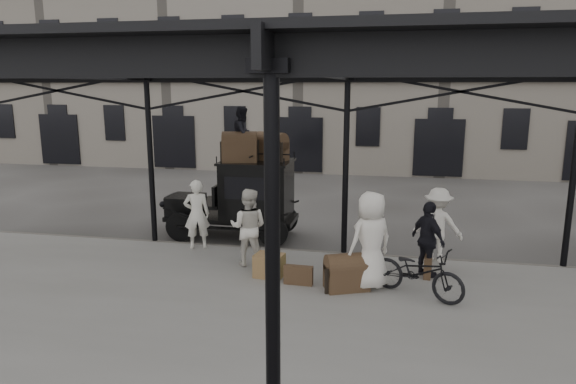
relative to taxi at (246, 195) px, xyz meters
name	(u,v)px	position (x,y,z in m)	size (l,w,h in m)	color
ground	(335,289)	(2.83, -3.26, -1.20)	(120.00, 120.00, 0.00)	#383533
platform	(323,329)	(2.83, -5.26, -1.13)	(28.00, 8.00, 0.15)	slate
canopy	(329,59)	(2.83, -4.98, 3.39)	(22.50, 9.00, 4.74)	black
building_frontage	(374,30)	(2.83, 14.74, 5.80)	(64.00, 8.00, 14.00)	slate
taxi	(246,195)	(0.00, 0.00, 0.00)	(3.65, 1.55, 2.18)	black
porter_left	(197,214)	(-0.83, -1.61, -0.18)	(0.64, 0.42, 1.75)	silver
porter_midleft	(248,227)	(0.77, -2.55, -0.17)	(0.86, 0.67, 1.78)	beige
porter_centre	(371,241)	(3.54, -3.40, -0.06)	(0.97, 0.63, 1.99)	silver
porter_official	(428,239)	(4.72, -2.53, -0.23)	(0.97, 0.40, 1.65)	black
porter_right	(438,225)	(5.00, -1.46, -0.18)	(1.13, 0.65, 1.74)	silver
bicycle	(418,272)	(4.47, -3.65, -0.56)	(0.66, 1.90, 1.00)	black
porter_roof	(243,134)	(-0.03, -0.10, 1.70)	(0.71, 0.55, 1.45)	black
steamer_trunk_roof_near	(240,149)	(-0.08, -0.25, 1.31)	(0.92, 0.56, 0.67)	#4D3723
steamer_trunk_roof_far	(271,148)	(0.67, 0.20, 1.29)	(0.87, 0.53, 0.64)	#4D3723
steamer_trunk_platform	(347,274)	(3.09, -3.57, -0.74)	(0.85, 0.52, 0.62)	#4D3723
wicker_hamper	(269,265)	(1.41, -3.20, -0.80)	(0.60, 0.45, 0.50)	#936344
suitcase_upright	(428,266)	(4.75, -2.47, -0.83)	(0.15, 0.60, 0.45)	#4D3723
suitcase_flat	(298,275)	(2.10, -3.51, -0.85)	(0.60, 0.15, 0.40)	#4D3723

